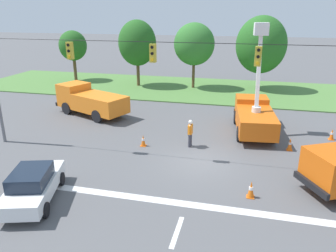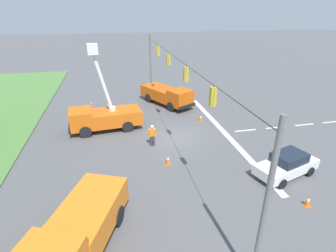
% 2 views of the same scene
% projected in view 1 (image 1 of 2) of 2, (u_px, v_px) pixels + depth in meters
% --- Properties ---
extents(ground_plane, '(200.00, 200.00, 0.00)m').
position_uv_depth(ground_plane, '(201.00, 162.00, 18.65)').
color(ground_plane, '#565659').
extents(grass_verge, '(56.00, 12.00, 0.10)m').
position_uv_depth(grass_verge, '(225.00, 91.00, 35.13)').
color(grass_verge, '#517F3D').
rests_on(grass_verge, ground).
extents(lane_markings, '(17.60, 15.25, 0.01)m').
position_uv_depth(lane_markings, '(180.00, 224.00, 13.21)').
color(lane_markings, silver).
rests_on(lane_markings, ground).
extents(signal_gantry, '(26.20, 0.33, 7.20)m').
position_uv_depth(signal_gantry, '(204.00, 83.00, 17.13)').
color(signal_gantry, slate).
rests_on(signal_gantry, ground).
extents(tree_far_west, '(3.25, 3.29, 5.99)m').
position_uv_depth(tree_far_west, '(73.00, 46.00, 38.85)').
color(tree_far_west, brown).
rests_on(tree_far_west, ground).
extents(tree_west, '(4.16, 3.95, 7.28)m').
position_uv_depth(tree_west, '(137.00, 43.00, 35.79)').
color(tree_west, brown).
rests_on(tree_west, ground).
extents(tree_centre, '(4.34, 3.84, 7.02)m').
position_uv_depth(tree_centre, '(194.00, 44.00, 34.77)').
color(tree_centre, brown).
rests_on(tree_centre, ground).
extents(tree_east, '(5.22, 4.63, 7.75)m').
position_uv_depth(tree_east, '(261.00, 45.00, 34.11)').
color(tree_east, brown).
rests_on(tree_east, ground).
extents(utility_truck_bucket_lift, '(3.04, 6.45, 7.42)m').
position_uv_depth(utility_truck_bucket_lift, '(254.00, 114.00, 22.84)').
color(utility_truck_bucket_lift, orange).
rests_on(utility_truck_bucket_lift, ground).
extents(utility_truck_support_near, '(6.86, 4.64, 2.38)m').
position_uv_depth(utility_truck_support_near, '(90.00, 100.00, 26.76)').
color(utility_truck_support_near, orange).
rests_on(utility_truck_support_near, ground).
extents(sedan_white, '(2.94, 4.63, 1.56)m').
position_uv_depth(sedan_white, '(33.00, 185.00, 14.61)').
color(sedan_white, white).
rests_on(sedan_white, ground).
extents(road_worker, '(0.27, 0.65, 1.77)m').
position_uv_depth(road_worker, '(190.00, 132.00, 20.45)').
color(road_worker, '#383842').
rests_on(road_worker, ground).
extents(traffic_cone_foreground_right, '(0.36, 0.36, 0.80)m').
position_uv_depth(traffic_cone_foreground_right, '(290.00, 144.00, 20.08)').
color(traffic_cone_foreground_right, orange).
rests_on(traffic_cone_foreground_right, ground).
extents(traffic_cone_mid_left, '(0.36, 0.36, 0.82)m').
position_uv_depth(traffic_cone_mid_left, '(251.00, 189.00, 14.98)').
color(traffic_cone_mid_left, orange).
rests_on(traffic_cone_mid_left, ground).
extents(traffic_cone_mid_right, '(0.36, 0.36, 0.76)m').
position_uv_depth(traffic_cone_mid_right, '(143.00, 140.00, 20.73)').
color(traffic_cone_mid_right, orange).
rests_on(traffic_cone_mid_right, ground).
extents(traffic_cone_lane_edge_a, '(0.36, 0.36, 0.77)m').
position_uv_depth(traffic_cone_lane_edge_a, '(332.00, 134.00, 21.75)').
color(traffic_cone_lane_edge_a, orange).
rests_on(traffic_cone_lane_edge_a, ground).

